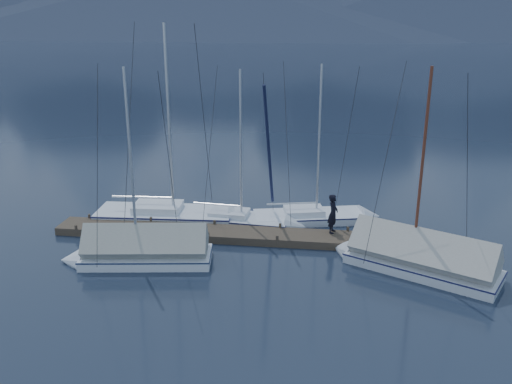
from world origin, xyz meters
TOP-DOWN VIEW (x-y plane):
  - ground at (0.00, 0.00)m, footprint 1000.00×1000.00m
  - dock at (0.00, 2.00)m, footprint 18.00×1.50m
  - mooring_posts at (-0.50, 2.00)m, footprint 15.12×1.52m
  - sailboat_open_left at (-3.71, 3.84)m, footprint 7.68×3.25m
  - sailboat_open_mid at (-0.51, 3.69)m, footprint 6.10×2.56m
  - sailboat_open_right at (2.98, 4.75)m, footprint 6.37×3.16m
  - sailboat_covered_near at (6.29, -0.03)m, footprint 6.81×4.78m
  - sailboat_covered_far at (-4.48, -0.93)m, footprint 6.21×2.77m
  - person at (3.31, 2.45)m, footprint 0.54×0.71m

SIDE VIEW (x-z plane):
  - ground at x=0.00m, z-range 0.00..0.00m
  - dock at x=0.00m, z-range -0.16..0.38m
  - sailboat_open_mid at x=-0.51m, z-range -3.81..4.09m
  - sailboat_open_right at x=2.98m, z-range -3.91..4.20m
  - sailboat_open_left at x=-3.71m, z-range -4.83..5.18m
  - mooring_posts at x=-0.50m, z-range 0.17..0.52m
  - sailboat_covered_far at x=-4.48m, z-range -3.80..4.63m
  - sailboat_covered_near at x=6.29m, z-range -3.88..4.73m
  - person at x=3.31m, z-range 0.34..2.07m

